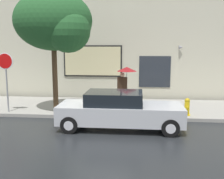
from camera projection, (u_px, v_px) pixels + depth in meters
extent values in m
plane|color=black|center=(100.00, 126.00, 10.37)|extent=(60.00, 60.00, 0.00)
cube|color=gray|center=(108.00, 107.00, 13.30)|extent=(20.00, 4.00, 0.15)
cube|color=beige|center=(113.00, 40.00, 15.19)|extent=(20.00, 0.40, 7.00)
cube|color=black|center=(93.00, 61.00, 15.28)|extent=(3.44, 0.06, 1.83)
cube|color=beige|center=(93.00, 61.00, 15.25)|extent=(3.28, 0.03, 1.67)
cube|color=#262B33|center=(155.00, 72.00, 15.04)|extent=(1.80, 0.04, 1.80)
cone|color=#99999E|center=(181.00, 47.00, 14.54)|extent=(0.22, 0.24, 0.24)
cube|color=#B7BABF|center=(120.00, 113.00, 10.04)|extent=(4.73, 1.71, 0.69)
cube|color=black|center=(114.00, 98.00, 9.97)|extent=(2.13, 1.50, 0.49)
cylinder|color=black|center=(166.00, 116.00, 10.69)|extent=(0.64, 0.22, 0.64)
cylinder|color=silver|center=(166.00, 116.00, 10.69)|extent=(0.35, 0.24, 0.35)
cylinder|color=black|center=(170.00, 128.00, 9.14)|extent=(0.64, 0.22, 0.64)
cylinder|color=silver|center=(170.00, 128.00, 9.14)|extent=(0.35, 0.24, 0.35)
cylinder|color=black|center=(79.00, 114.00, 11.04)|extent=(0.64, 0.22, 0.64)
cylinder|color=silver|center=(79.00, 114.00, 11.04)|extent=(0.35, 0.24, 0.35)
cylinder|color=black|center=(69.00, 125.00, 9.49)|extent=(0.64, 0.22, 0.64)
cylinder|color=silver|center=(69.00, 125.00, 9.49)|extent=(0.35, 0.24, 0.35)
cylinder|color=yellow|center=(187.00, 108.00, 11.43)|extent=(0.22, 0.22, 0.65)
sphere|color=gold|center=(187.00, 101.00, 11.37)|extent=(0.23, 0.23, 0.23)
cylinder|color=gold|center=(188.00, 108.00, 11.26)|extent=(0.09, 0.12, 0.09)
cylinder|color=gold|center=(186.00, 106.00, 11.58)|extent=(0.09, 0.12, 0.09)
cylinder|color=yellow|center=(187.00, 115.00, 11.47)|extent=(0.30, 0.30, 0.06)
cylinder|color=black|center=(120.00, 97.00, 13.35)|extent=(0.14, 0.14, 0.85)
cylinder|color=black|center=(124.00, 97.00, 13.33)|extent=(0.14, 0.14, 0.85)
cube|color=black|center=(122.00, 83.00, 13.22)|extent=(0.50, 0.22, 0.61)
sphere|color=tan|center=(122.00, 75.00, 13.16)|extent=(0.23, 0.23, 0.23)
cylinder|color=#4C4C51|center=(127.00, 78.00, 13.16)|extent=(0.02, 0.02, 0.90)
cone|color=maroon|center=(127.00, 69.00, 13.09)|extent=(1.00, 1.00, 0.22)
cylinder|color=#4C3823|center=(55.00, 78.00, 11.91)|extent=(0.24, 0.24, 3.15)
ellipsoid|color=#235628|center=(53.00, 21.00, 11.50)|extent=(3.49, 2.97, 2.62)
sphere|color=#235628|center=(68.00, 30.00, 11.07)|extent=(1.92, 1.92, 1.92)
cylinder|color=gray|center=(7.00, 83.00, 11.89)|extent=(0.07, 0.07, 2.70)
cylinder|color=white|center=(5.00, 61.00, 11.69)|extent=(0.76, 0.02, 0.76)
cylinder|color=red|center=(5.00, 61.00, 11.68)|extent=(0.66, 0.02, 0.66)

